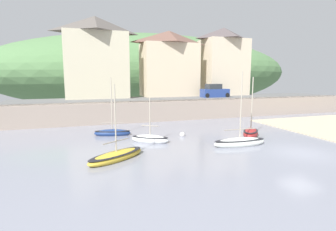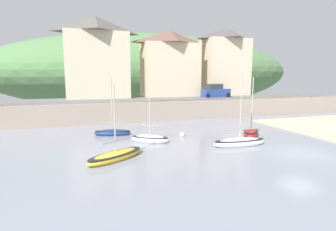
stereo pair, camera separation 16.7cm
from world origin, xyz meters
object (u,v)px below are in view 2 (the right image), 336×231
sailboat_tall_mast (240,142)px  waterfront_building_centre (170,63)px  waterfront_building_right (224,61)px  parked_car_near_slipway (215,92)px  waterfront_building_left (97,57)px  mooring_buoy (182,135)px  fishing_boat_green (150,139)px  rowboat_small_beached (251,133)px  sailboat_white_hull (116,156)px  sailboat_far_left (113,132)px

sailboat_tall_mast → waterfront_building_centre: bearing=87.6°
waterfront_building_right → parked_car_near_slipway: (-3.90, -4.50, -4.74)m
waterfront_building_left → mooring_buoy: bearing=-70.2°
fishing_boat_green → waterfront_building_centre: bearing=100.3°
waterfront_building_left → waterfront_building_centre: (10.95, 0.00, -0.71)m
waterfront_building_centre → mooring_buoy: size_ratio=20.80×
rowboat_small_beached → parked_car_near_slipway: rowboat_small_beached is taller
waterfront_building_left → parked_car_near_slipway: size_ratio=2.75×
sailboat_white_hull → sailboat_tall_mast: (9.72, 0.50, 0.04)m
waterfront_building_centre → sailboat_tall_mast: (-1.57, -22.10, -7.17)m
waterfront_building_centre → mooring_buoy: waterfront_building_centre is taller
waterfront_building_right → sailboat_white_hull: (-20.78, -22.60, -7.70)m
sailboat_far_left → sailboat_tall_mast: sailboat_tall_mast is taller
rowboat_small_beached → sailboat_far_left: 12.74m
fishing_boat_green → mooring_buoy: bearing=52.8°
mooring_buoy → fishing_boat_green: bearing=-160.6°
waterfront_building_left → fishing_boat_green: size_ratio=2.92×
waterfront_building_right → parked_car_near_slipway: waterfront_building_right is taller
sailboat_white_hull → mooring_buoy: (6.64, 5.04, -0.10)m
waterfront_building_centre → parked_car_near_slipway: bearing=-38.8°
waterfront_building_centre → sailboat_white_hull: size_ratio=1.95×
sailboat_far_left → parked_car_near_slipway: 19.62m
rowboat_small_beached → sailboat_white_hull: rowboat_small_beached is taller
waterfront_building_centre → parked_car_near_slipway: 8.34m
waterfront_building_left → sailboat_white_hull: waterfront_building_left is taller
mooring_buoy → sailboat_far_left: bearing=157.7°
sailboat_white_hull → parked_car_near_slipway: sailboat_white_hull is taller
sailboat_far_left → sailboat_tall_mast: 11.48m
fishing_boat_green → waterfront_building_left: bearing=132.3°
fishing_boat_green → mooring_buoy: size_ratio=8.12×
waterfront_building_right → sailboat_white_hull: 31.65m
waterfront_building_right → mooring_buoy: bearing=-128.8°
parked_car_near_slipway → waterfront_building_left: bearing=163.8°
sailboat_white_hull → waterfront_building_centre: bearing=29.6°
sailboat_tall_mast → fishing_boat_green: 7.25m
waterfront_building_centre → waterfront_building_left: bearing=180.0°
sailboat_far_left → fishing_boat_green: (2.67, -3.65, -0.00)m
waterfront_building_right → rowboat_small_beached: (-8.21, -19.54, -7.63)m
parked_car_near_slipway → mooring_buoy: parked_car_near_slipway is taller
sailboat_far_left → fishing_boat_green: sailboat_far_left is taller
waterfront_building_centre → fishing_boat_green: waterfront_building_centre is taller
waterfront_building_centre → parked_car_near_slipway: (5.59, -4.50, -4.25)m
waterfront_building_left → waterfront_building_right: size_ratio=1.04×
waterfront_building_centre → fishing_boat_green: (-7.99, -18.75, -7.19)m
rowboat_small_beached → sailboat_tall_mast: bearing=173.8°
fishing_boat_green → mooring_buoy: 3.56m
waterfront_building_left → fishing_boat_green: (2.96, -18.75, -7.90)m
waterfront_building_right → waterfront_building_left: bearing=180.0°
mooring_buoy → waterfront_building_left: bearing=109.8°
waterfront_building_centre → waterfront_building_right: 9.51m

